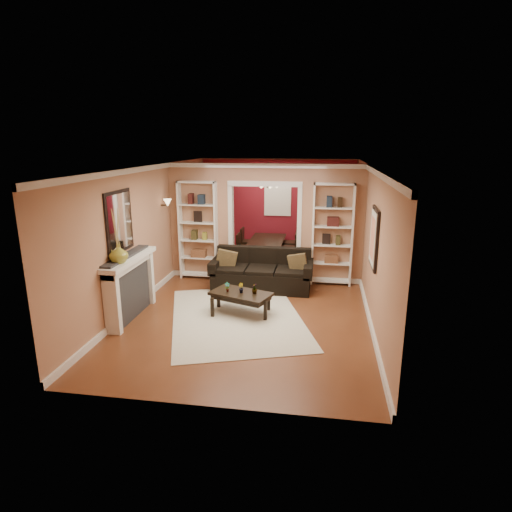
% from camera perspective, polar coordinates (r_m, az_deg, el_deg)
% --- Properties ---
extents(floor, '(8.00, 8.00, 0.00)m').
position_cam_1_polar(floor, '(9.14, 0.11, -5.27)').
color(floor, brown).
rests_on(floor, ground).
extents(ceiling, '(8.00, 8.00, 0.00)m').
position_cam_1_polar(ceiling, '(8.59, 0.12, 11.89)').
color(ceiling, white).
rests_on(ceiling, ground).
extents(wall_back, '(8.00, 0.00, 8.00)m').
position_cam_1_polar(wall_back, '(12.67, 2.93, 6.74)').
color(wall_back, tan).
rests_on(wall_back, ground).
extents(wall_front, '(8.00, 0.00, 8.00)m').
position_cam_1_polar(wall_front, '(5.00, -7.00, -6.39)').
color(wall_front, tan).
rests_on(wall_front, ground).
extents(wall_left, '(0.00, 8.00, 8.00)m').
position_cam_1_polar(wall_left, '(9.37, -13.63, 3.40)').
color(wall_left, tan).
rests_on(wall_left, ground).
extents(wall_right, '(0.00, 8.00, 8.00)m').
position_cam_1_polar(wall_right, '(8.71, 14.91, 2.46)').
color(wall_right, tan).
rests_on(wall_right, ground).
extents(partition_wall, '(4.50, 0.15, 2.70)m').
position_cam_1_polar(partition_wall, '(9.93, 1.19, 4.46)').
color(partition_wall, tan).
rests_on(partition_wall, floor).
extents(red_back_panel, '(4.44, 0.04, 2.64)m').
position_cam_1_polar(red_back_panel, '(12.65, 2.91, 6.59)').
color(red_back_panel, maroon).
rests_on(red_back_panel, floor).
extents(dining_window, '(0.78, 0.03, 0.98)m').
position_cam_1_polar(dining_window, '(12.58, 2.90, 7.60)').
color(dining_window, '#8CA5CC').
rests_on(dining_window, wall_back).
extents(area_rug, '(3.24, 3.83, 0.01)m').
position_cam_1_polar(area_rug, '(8.05, -2.60, -8.13)').
color(area_rug, beige).
rests_on(area_rug, floor).
extents(sofa, '(2.23, 0.96, 0.87)m').
position_cam_1_polar(sofa, '(9.42, 0.77, -1.86)').
color(sofa, black).
rests_on(sofa, floor).
extents(pillow_left, '(0.45, 0.18, 0.43)m').
position_cam_1_polar(pillow_left, '(9.48, -3.97, -0.47)').
color(pillow_left, brown).
rests_on(pillow_left, sofa).
extents(pillow_right, '(0.40, 0.15, 0.39)m').
position_cam_1_polar(pillow_right, '(9.27, 5.59, -1.01)').
color(pillow_right, brown).
rests_on(pillow_right, sofa).
extents(coffee_table, '(1.25, 0.95, 0.42)m').
position_cam_1_polar(coffee_table, '(8.14, -2.01, -6.29)').
color(coffee_table, black).
rests_on(coffee_table, floor).
extents(plant_left, '(0.12, 0.11, 0.19)m').
position_cam_1_polar(plant_left, '(8.09, -3.84, -4.17)').
color(plant_left, '#336626').
rests_on(plant_left, coffee_table).
extents(plant_center, '(0.13, 0.13, 0.18)m').
position_cam_1_polar(plant_center, '(8.04, -2.03, -4.29)').
color(plant_center, '#336626').
rests_on(plant_center, coffee_table).
extents(plant_right, '(0.13, 0.13, 0.19)m').
position_cam_1_polar(plant_right, '(7.99, -0.19, -4.36)').
color(plant_right, '#336626').
rests_on(plant_right, coffee_table).
extents(bookshelf_left, '(0.90, 0.30, 2.30)m').
position_cam_1_polar(bookshelf_left, '(10.13, -7.69, 3.38)').
color(bookshelf_left, white).
rests_on(bookshelf_left, floor).
extents(bookshelf_right, '(0.90, 0.30, 2.30)m').
position_cam_1_polar(bookshelf_right, '(9.72, 10.15, 2.79)').
color(bookshelf_right, white).
rests_on(bookshelf_right, floor).
extents(fireplace, '(0.32, 1.70, 1.16)m').
position_cam_1_polar(fireplace, '(8.18, -16.23, -4.05)').
color(fireplace, white).
rests_on(fireplace, floor).
extents(vase, '(0.35, 0.35, 0.33)m').
position_cam_1_polar(vase, '(7.63, -17.87, 0.32)').
color(vase, olive).
rests_on(vase, fireplace).
extents(mirror, '(0.03, 0.95, 1.10)m').
position_cam_1_polar(mirror, '(7.94, -17.78, 4.38)').
color(mirror, silver).
rests_on(mirror, wall_left).
extents(wall_sconce, '(0.18, 0.18, 0.22)m').
position_cam_1_polar(wall_sconce, '(9.76, -12.03, 6.80)').
color(wall_sconce, '#FFE0A5').
rests_on(wall_sconce, wall_left).
extents(framed_art, '(0.04, 0.85, 1.05)m').
position_cam_1_polar(framed_art, '(7.70, 15.42, 2.33)').
color(framed_art, black).
rests_on(framed_art, wall_right).
extents(dining_table, '(1.66, 0.93, 0.58)m').
position_cam_1_polar(dining_table, '(11.75, 1.62, 0.84)').
color(dining_table, black).
rests_on(dining_table, floor).
extents(dining_chair_nw, '(0.51, 0.51, 0.81)m').
position_cam_1_polar(dining_chair_nw, '(11.52, -1.28, 1.13)').
color(dining_chair_nw, black).
rests_on(dining_chair_nw, floor).
extents(dining_chair_ne, '(0.57, 0.57, 0.88)m').
position_cam_1_polar(dining_chair_ne, '(11.37, 4.18, 1.08)').
color(dining_chair_ne, black).
rests_on(dining_chair_ne, floor).
extents(dining_chair_sw, '(0.55, 0.55, 0.84)m').
position_cam_1_polar(dining_chair_sw, '(12.09, -0.78, 1.87)').
color(dining_chair_sw, black).
rests_on(dining_chair_sw, floor).
extents(dining_chair_se, '(0.48, 0.48, 0.87)m').
position_cam_1_polar(dining_chair_se, '(11.95, 4.43, 1.75)').
color(dining_chair_se, black).
rests_on(dining_chair_se, floor).
extents(chandelier, '(0.50, 0.50, 0.30)m').
position_cam_1_polar(chandelier, '(11.31, 2.26, 9.17)').
color(chandelier, '#332617').
rests_on(chandelier, ceiling).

